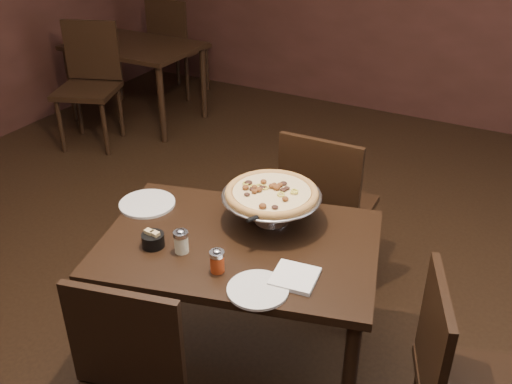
% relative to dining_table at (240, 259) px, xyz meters
% --- Properties ---
extents(room, '(6.04, 7.04, 2.84)m').
position_rel_dining_table_xyz_m(room, '(-0.02, -0.08, 0.80)').
color(room, black).
rests_on(room, ground).
extents(dining_table, '(1.26, 1.00, 0.69)m').
position_rel_dining_table_xyz_m(dining_table, '(0.00, 0.00, 0.00)').
color(dining_table, black).
rests_on(dining_table, ground).
extents(background_table, '(1.10, 0.73, 0.69)m').
position_rel_dining_table_xyz_m(background_table, '(-2.29, 2.16, -0.00)').
color(background_table, black).
rests_on(background_table, ground).
extents(pizza_stand, '(0.42, 0.42, 0.17)m').
position_rel_dining_table_xyz_m(pizza_stand, '(0.05, 0.19, 0.23)').
color(pizza_stand, '#B5B6BD').
rests_on(pizza_stand, dining_table).
extents(parmesan_shaker, '(0.06, 0.06, 0.10)m').
position_rel_dining_table_xyz_m(parmesan_shaker, '(-0.16, -0.17, 0.14)').
color(parmesan_shaker, beige).
rests_on(parmesan_shaker, dining_table).
extents(pepper_flake_shaker, '(0.06, 0.06, 0.10)m').
position_rel_dining_table_xyz_m(pepper_flake_shaker, '(0.03, -0.21, 0.14)').
color(pepper_flake_shaker, maroon).
rests_on(pepper_flake_shaker, dining_table).
extents(packet_caddy, '(0.09, 0.09, 0.07)m').
position_rel_dining_table_xyz_m(packet_caddy, '(-0.28, -0.19, 0.12)').
color(packet_caddy, black).
rests_on(packet_caddy, dining_table).
extents(napkin_stack, '(0.18, 0.18, 0.02)m').
position_rel_dining_table_xyz_m(napkin_stack, '(0.30, -0.12, 0.10)').
color(napkin_stack, white).
rests_on(napkin_stack, dining_table).
extents(plate_left, '(0.25, 0.25, 0.01)m').
position_rel_dining_table_xyz_m(plate_left, '(-0.50, 0.05, 0.10)').
color(plate_left, silver).
rests_on(plate_left, dining_table).
extents(plate_near, '(0.22, 0.22, 0.01)m').
position_rel_dining_table_xyz_m(plate_near, '(0.21, -0.24, 0.10)').
color(plate_near, silver).
rests_on(plate_near, dining_table).
extents(serving_spatula, '(0.15, 0.15, 0.02)m').
position_rel_dining_table_xyz_m(serving_spatula, '(0.09, 0.01, 0.23)').
color(serving_spatula, '#B5B6BD').
rests_on(serving_spatula, pizza_stand).
extents(chair_far, '(0.43, 0.43, 0.90)m').
position_rel_dining_table_xyz_m(chair_far, '(0.08, 0.75, -0.11)').
color(chair_far, black).
rests_on(chair_far, ground).
extents(chair_side, '(0.51, 0.51, 0.85)m').
position_rel_dining_table_xyz_m(chair_side, '(0.92, -0.09, -0.13)').
color(chair_side, black).
rests_on(chair_side, ground).
extents(bg_chair_far, '(0.45, 0.45, 0.96)m').
position_rel_dining_table_xyz_m(bg_chair_far, '(-2.35, 2.86, -0.08)').
color(bg_chair_far, black).
rests_on(bg_chair_far, ground).
extents(bg_chair_near, '(0.58, 0.58, 0.97)m').
position_rel_dining_table_xyz_m(bg_chair_near, '(-2.31, 1.61, -0.07)').
color(bg_chair_near, black).
rests_on(bg_chair_near, ground).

